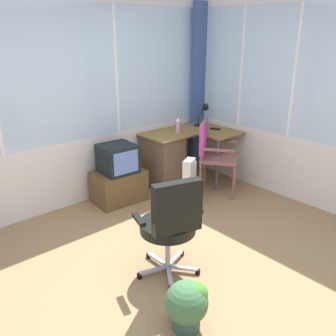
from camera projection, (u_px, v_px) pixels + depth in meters
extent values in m
cube|color=olive|center=(180.00, 281.00, 3.28)|extent=(5.50, 5.00, 0.06)
cube|color=silver|center=(70.00, 173.00, 4.54)|extent=(4.50, 0.06, 0.83)
cube|color=silver|center=(59.00, 75.00, 4.12)|extent=(4.41, 0.06, 1.58)
cube|color=white|center=(115.00, 71.00, 4.58)|extent=(0.04, 0.07, 1.58)
cube|color=silver|center=(313.00, 174.00, 4.53)|extent=(0.06, 4.00, 0.83)
cube|color=silver|center=(328.00, 75.00, 4.11)|extent=(0.06, 3.92, 1.58)
cube|color=white|center=(296.00, 72.00, 4.39)|extent=(0.07, 0.04, 1.58)
cube|color=white|center=(243.00, 68.00, 4.95)|extent=(0.07, 0.04, 1.58)
cube|color=#3B558D|center=(199.00, 91.00, 5.49)|extent=(0.26, 0.08, 2.49)
cube|color=olive|center=(182.00, 131.00, 5.20)|extent=(1.22, 0.57, 0.02)
cube|color=olive|center=(222.00, 134.00, 5.06)|extent=(0.57, 0.37, 0.02)
cube|color=brown|center=(162.00, 162.00, 5.10)|extent=(0.40, 0.53, 0.72)
cylinder|color=#4C4C51|center=(217.00, 166.00, 4.95)|extent=(0.04, 0.04, 0.73)
cylinder|color=#4C4C51|center=(141.00, 160.00, 5.15)|extent=(0.04, 0.04, 0.73)
cylinder|color=black|center=(198.00, 125.00, 5.45)|extent=(0.13, 0.13, 0.02)
cylinder|color=black|center=(199.00, 120.00, 5.42)|extent=(0.02, 0.02, 0.15)
cylinder|color=black|center=(203.00, 109.00, 5.37)|extent=(0.02, 0.07, 0.15)
cone|color=black|center=(207.00, 107.00, 5.36)|extent=(0.13, 0.13, 0.12)
cube|color=black|center=(215.00, 129.00, 5.23)|extent=(0.12, 0.15, 0.02)
cylinder|color=#DA8FBC|center=(178.00, 127.00, 5.07)|extent=(0.06, 0.06, 0.16)
cone|color=white|center=(178.00, 119.00, 5.03)|extent=(0.06, 0.06, 0.06)
cylinder|color=#88554E|center=(234.00, 183.00, 4.72)|extent=(0.04, 0.04, 0.47)
cylinder|color=#88554E|center=(235.00, 171.00, 5.12)|extent=(0.04, 0.04, 0.47)
cylinder|color=#88554E|center=(200.00, 180.00, 4.81)|extent=(0.04, 0.04, 0.47)
cylinder|color=#88554E|center=(204.00, 169.00, 5.21)|extent=(0.04, 0.04, 0.47)
cube|color=#88554E|center=(219.00, 158.00, 4.87)|extent=(0.67, 0.67, 0.04)
cube|color=#88554E|center=(204.00, 138.00, 4.83)|extent=(0.37, 0.28, 0.48)
cube|color=#AC3F89|center=(204.00, 137.00, 4.82)|extent=(0.40, 0.32, 0.40)
cube|color=#88554E|center=(218.00, 150.00, 4.61)|extent=(0.29, 0.37, 0.03)
cube|color=#88554E|center=(221.00, 141.00, 5.01)|extent=(0.29, 0.37, 0.03)
cube|color=#B7B7BF|center=(154.00, 270.00, 3.31)|extent=(0.28, 0.12, 0.02)
cylinder|color=black|center=(139.00, 276.00, 3.26)|extent=(0.05, 0.05, 0.05)
cube|color=#B7B7BF|center=(169.00, 276.00, 3.23)|extent=(0.19, 0.25, 0.02)
cylinder|color=black|center=(171.00, 288.00, 3.11)|extent=(0.05, 0.05, 0.05)
cube|color=#B7B7BF|center=(183.00, 268.00, 3.33)|extent=(0.20, 0.25, 0.02)
cylinder|color=black|center=(198.00, 272.00, 3.32)|extent=(0.05, 0.05, 0.05)
cube|color=#B7B7BF|center=(175.00, 258.00, 3.47)|extent=(0.28, 0.13, 0.02)
cylinder|color=black|center=(182.00, 253.00, 3.60)|extent=(0.05, 0.05, 0.05)
cube|color=#B7B7BF|center=(158.00, 260.00, 3.46)|extent=(0.04, 0.28, 0.02)
cylinder|color=black|center=(149.00, 255.00, 3.56)|extent=(0.05, 0.05, 0.05)
cylinder|color=#B7B7BF|center=(168.00, 248.00, 3.29)|extent=(0.05, 0.05, 0.37)
cylinder|color=black|center=(168.00, 226.00, 3.21)|extent=(0.50, 0.50, 0.09)
cube|color=black|center=(177.00, 208.00, 2.96)|extent=(0.43, 0.21, 0.45)
cube|color=black|center=(195.00, 207.00, 3.27)|extent=(0.11, 0.22, 0.04)
cube|color=black|center=(139.00, 219.00, 3.06)|extent=(0.11, 0.22, 0.04)
cube|color=brown|center=(119.00, 186.00, 4.70)|extent=(0.66, 0.47, 0.41)
cube|color=black|center=(117.00, 158.00, 4.57)|extent=(0.44, 0.42, 0.36)
cube|color=#6285D5|center=(126.00, 163.00, 4.42)|extent=(0.34, 0.02, 0.28)
cube|color=#262628|center=(128.00, 167.00, 4.70)|extent=(0.27, 0.23, 0.07)
cube|color=silver|center=(186.00, 186.00, 4.37)|extent=(0.06, 0.10, 0.62)
cube|color=silver|center=(187.00, 184.00, 4.41)|extent=(0.06, 0.10, 0.62)
cube|color=silver|center=(189.00, 183.00, 4.45)|extent=(0.06, 0.10, 0.62)
cube|color=silver|center=(190.00, 182.00, 4.48)|extent=(0.06, 0.10, 0.62)
cube|color=silver|center=(191.00, 181.00, 4.52)|extent=(0.06, 0.10, 0.62)
cube|color=black|center=(193.00, 208.00, 4.54)|extent=(0.22, 0.12, 0.03)
cube|color=black|center=(183.00, 206.00, 4.59)|extent=(0.22, 0.12, 0.03)
cube|color=silver|center=(192.00, 177.00, 4.54)|extent=(0.08, 0.10, 0.43)
cylinder|color=#325047|center=(186.00, 321.00, 2.71)|extent=(0.21, 0.21, 0.11)
sphere|color=#3D6C42|center=(187.00, 302.00, 2.65)|extent=(0.32, 0.32, 0.32)
sphere|color=#42902C|center=(196.00, 293.00, 2.64)|extent=(0.18, 0.18, 0.18)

